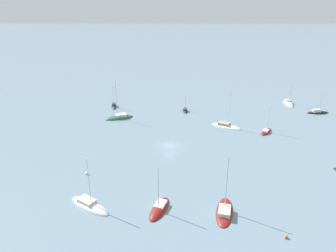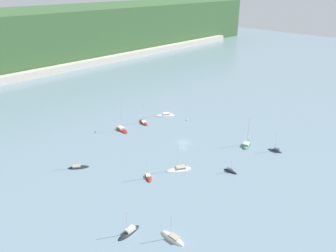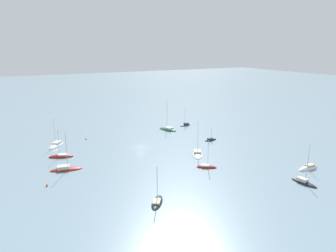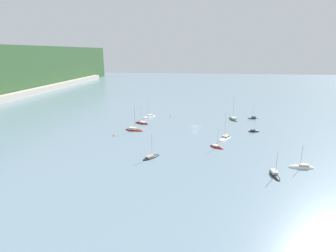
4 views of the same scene
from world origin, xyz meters
name	(u,v)px [view 3 (image 3 of 4)]	position (x,y,z in m)	size (l,w,h in m)	color
ground_plane	(140,147)	(0.00, 0.00, 0.00)	(600.00, 600.00, 0.00)	slate
sailboat_0	(206,167)	(-26.04, -8.44, 0.08)	(4.82, 5.65, 8.58)	maroon
sailboat_1	(61,157)	(1.84, 25.12, 0.07)	(4.75, 7.69, 9.56)	maroon
sailboat_2	(308,169)	(-39.98, -32.27, 0.09)	(2.21, 7.27, 8.09)	white
sailboat_3	(211,140)	(-4.89, -24.90, 0.10)	(1.70, 4.94, 5.56)	black
sailboat_4	(56,146)	(14.31, 24.32, 0.11)	(8.89, 7.40, 10.76)	silver
sailboat_5	(66,169)	(-9.47, 26.00, 0.15)	(4.62, 8.93, 11.42)	maroon
sailboat_6	(157,203)	(-38.22, 12.81, 0.09)	(7.01, 5.88, 8.66)	black
sailboat_7	(168,130)	(15.13, -18.50, 0.11)	(8.97, 5.58, 12.49)	#2D6647
sailboat_8	(185,125)	(18.29, -28.56, 0.16)	(2.53, 5.53, 7.98)	#232D4C
sailboat_9	(197,155)	(-15.82, -12.12, 0.12)	(8.96, 6.87, 11.51)	silver
sailboat_10	(304,183)	(-46.08, -23.22, 0.14)	(7.12, 2.42, 7.73)	black
mooring_buoy_0	(86,139)	(17.34, 13.50, 0.32)	(0.64, 0.64, 0.64)	white
mooring_buoy_1	(47,185)	(-18.15, 32.17, 0.27)	(0.54, 0.54, 0.54)	orange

